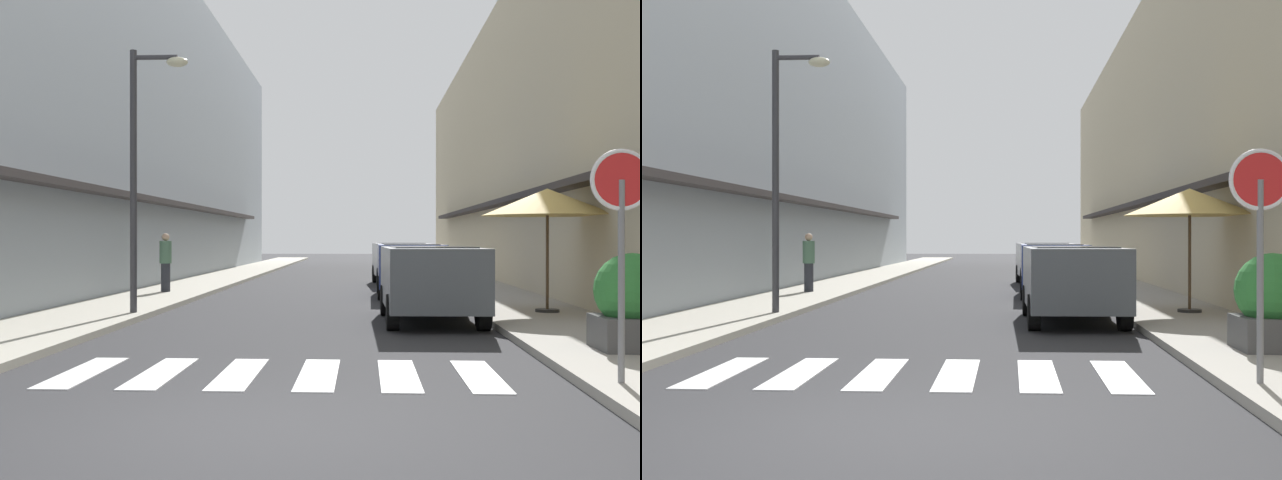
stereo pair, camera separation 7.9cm
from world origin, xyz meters
The scene contains 14 objects.
ground_plane centered at (0.00, 19.97, 0.00)m, with size 109.85×109.85×0.00m, color #2B2B2D.
sidewalk_left centered at (-4.53, 19.97, 0.06)m, with size 2.37×69.90×0.12m, color #ADA899.
sidewalk_right centered at (4.53, 19.97, 0.06)m, with size 2.37×69.90×0.12m, color #9E998E.
building_row_left centered at (-8.22, 21.47, 5.81)m, with size 5.50×46.94×11.63m.
building_row_right centered at (8.22, 21.47, 5.00)m, with size 5.50×46.94×10.00m.
crosswalk centered at (0.00, 2.81, 0.01)m, with size 5.20×2.20×0.01m.
parked_car_near centered at (2.30, 8.68, 0.92)m, with size 1.87×4.09×1.47m.
parked_car_mid centered at (2.30, 15.35, 0.92)m, with size 1.84×4.08×1.47m.
parked_car_far centered at (2.30, 21.03, 0.92)m, with size 1.96×4.00×1.47m.
round_street_sign centered at (3.70, 1.83, 1.99)m, with size 0.65×0.07×2.44m.
street_lamp centered at (-3.47, 9.18, 3.38)m, with size 1.19×0.28×5.33m.
cafe_umbrella centered at (4.76, 9.74, 2.36)m, with size 2.67×2.67×2.53m.
planter_corner centered at (4.64, 4.31, 0.76)m, with size 1.01×1.01×1.31m.
pedestrian_walking_near centered at (-4.58, 15.33, 0.99)m, with size 0.34×0.34×1.65m.
Camera 1 is at (1.01, -6.49, 1.63)m, focal length 43.99 mm.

